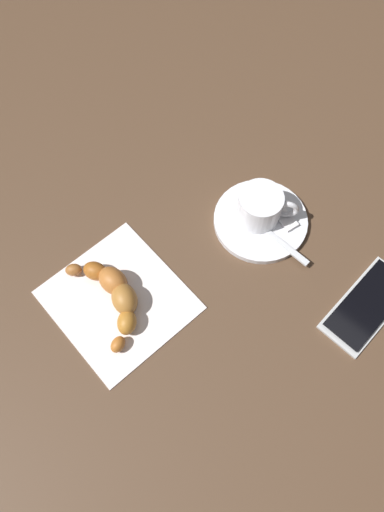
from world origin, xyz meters
name	(u,v)px	position (x,y,z in m)	size (l,w,h in m)	color
ground_plane	(190,272)	(0.00, 0.00, 0.00)	(1.80, 1.80, 0.00)	#4E3725
saucer	(260,221)	(0.13, -0.02, 0.01)	(0.14, 0.14, 0.01)	white
espresso_cup	(261,207)	(0.13, -0.02, 0.04)	(0.07, 0.08, 0.05)	white
teaspoon	(260,226)	(0.12, -0.03, 0.01)	(0.02, 0.14, 0.01)	silver
sugar_packet	(280,213)	(0.16, -0.04, 0.01)	(0.06, 0.02, 0.01)	white
napkin	(118,300)	(-0.10, 0.05, 0.00)	(0.17, 0.18, 0.00)	silver
croissant	(115,293)	(-0.10, 0.05, 0.02)	(0.09, 0.15, 0.04)	#AB6125
cell_phone	(368,305)	(0.12, -0.22, 0.00)	(0.15, 0.07, 0.01)	#BCBDBD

